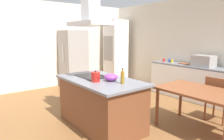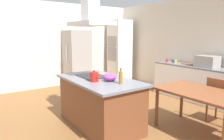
{
  "view_description": "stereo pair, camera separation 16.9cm",
  "coord_description": "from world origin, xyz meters",
  "views": [
    {
      "loc": [
        3.0,
        -2.03,
        1.7
      ],
      "look_at": [
        -0.18,
        0.4,
        1.0
      ],
      "focal_mm": 32.87,
      "sensor_mm": 36.0,
      "label": 1
    },
    {
      "loc": [
        3.1,
        -1.9,
        1.7
      ],
      "look_at": [
        -0.18,
        0.4,
        1.0
      ],
      "focal_mm": 32.87,
      "sensor_mm": 36.0,
      "label": 2
    }
  ],
  "objects": [
    {
      "name": "wall_oven_stack",
      "position": [
        -2.9,
        2.65,
        1.1
      ],
      "size": [
        0.7,
        0.66,
        2.2
      ],
      "color": "white",
      "rests_on": "ground"
    },
    {
      "name": "ground",
      "position": [
        0.0,
        1.5,
        0.0
      ],
      "size": [
        16.0,
        16.0,
        0.0
      ],
      "primitive_type": "plane",
      "color": "brown"
    },
    {
      "name": "mixing_bowl",
      "position": [
        0.23,
        0.07,
        0.96
      ],
      "size": [
        0.23,
        0.23,
        0.13
      ],
      "primitive_type": "ellipsoid",
      "color": "purple",
      "rests_on": "kitchen_island"
    },
    {
      "name": "range_hood",
      "position": [
        -0.29,
        0.0,
        2.1
      ],
      "size": [
        0.9,
        0.55,
        0.78
      ],
      "color": "#ADADB2"
    },
    {
      "name": "dining_table",
      "position": [
        1.22,
        1.25,
        0.67
      ],
      "size": [
        1.4,
        0.9,
        0.75
      ],
      "color": "brown",
      "rests_on": "ground"
    },
    {
      "name": "coffee_mug_blue",
      "position": [
        -0.7,
        2.94,
        0.95
      ],
      "size": [
        0.08,
        0.08,
        0.09
      ],
      "primitive_type": "cylinder",
      "color": "#2D56B2",
      "rests_on": "back_counter"
    },
    {
      "name": "wall_left",
      "position": [
        -3.45,
        1.0,
        1.35
      ],
      "size": [
        0.1,
        8.8,
        2.7
      ],
      "primitive_type": "cube",
      "color": "beige",
      "rests_on": "ground"
    },
    {
      "name": "back_counter",
      "position": [
        0.05,
        2.88,
        0.45
      ],
      "size": [
        2.22,
        0.62,
        0.9
      ],
      "color": "white",
      "rests_on": "ground"
    },
    {
      "name": "cutting_board",
      "position": [
        -0.18,
        2.93,
        0.91
      ],
      "size": [
        0.34,
        0.24,
        0.02
      ],
      "primitive_type": "cube",
      "color": "brown",
      "rests_on": "back_counter"
    },
    {
      "name": "cooktop",
      "position": [
        -0.29,
        0.0,
        0.91
      ],
      "size": [
        0.6,
        0.44,
        0.01
      ],
      "primitive_type": "cube",
      "color": "black",
      "rests_on": "kitchen_island"
    },
    {
      "name": "kitchen_island",
      "position": [
        0.0,
        0.0,
        0.45
      ],
      "size": [
        1.75,
        0.97,
        0.9
      ],
      "color": "brown",
      "rests_on": "ground"
    },
    {
      "name": "chair_facing_back_wall",
      "position": [
        1.22,
        1.92,
        0.51
      ],
      "size": [
        0.42,
        0.42,
        0.89
      ],
      "color": "red",
      "rests_on": "ground"
    },
    {
      "name": "olive_oil_bottle",
      "position": [
        0.5,
        0.1,
        1.01
      ],
      "size": [
        0.06,
        0.06,
        0.25
      ],
      "color": "olive",
      "rests_on": "kitchen_island"
    },
    {
      "name": "tea_kettle",
      "position": [
        0.12,
        -0.18,
        0.99
      ],
      "size": [
        0.2,
        0.15,
        0.2
      ],
      "color": "#B21E19",
      "rests_on": "kitchen_island"
    },
    {
      "name": "countertop_microwave",
      "position": [
        0.36,
        2.88,
        1.04
      ],
      "size": [
        0.5,
        0.38,
        0.28
      ],
      "primitive_type": "cube",
      "color": "#9E9993",
      "rests_on": "back_counter"
    },
    {
      "name": "refrigerator",
      "position": [
        -2.98,
        0.97,
        0.91
      ],
      "size": [
        0.8,
        0.73,
        1.82
      ],
      "color": "#9E9993",
      "rests_on": "ground"
    },
    {
      "name": "coffee_mug_red",
      "position": [
        -0.83,
        2.83,
        0.95
      ],
      "size": [
        0.08,
        0.08,
        0.09
      ],
      "primitive_type": "cylinder",
      "color": "red",
      "rests_on": "back_counter"
    },
    {
      "name": "wall_back",
      "position": [
        0.0,
        3.25,
        1.35
      ],
      "size": [
        7.2,
        0.1,
        2.7
      ],
      "primitive_type": "cube",
      "color": "beige",
      "rests_on": "ground"
    },
    {
      "name": "coffee_mug_yellow",
      "position": [
        -0.6,
        2.9,
        0.95
      ],
      "size": [
        0.08,
        0.08,
        0.09
      ],
      "primitive_type": "cylinder",
      "color": "gold",
      "rests_on": "back_counter"
    }
  ]
}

